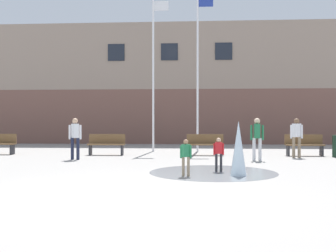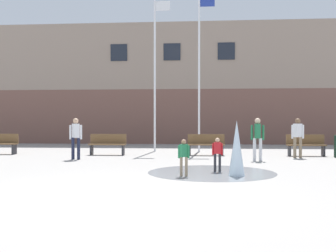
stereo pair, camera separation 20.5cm
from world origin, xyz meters
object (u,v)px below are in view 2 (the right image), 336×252
(park_bench_under_right_flagpole, at_px, (306,145))
(flagpole_left, at_px, (155,67))
(park_bench_under_left_flagpole, at_px, (108,144))
(child_running, at_px, (217,152))
(flagpole_right, at_px, (200,65))
(park_bench_center, at_px, (206,144))
(child_with_pink_shirt, at_px, (184,155))
(adult_watching, at_px, (298,135))
(adult_near_bench, at_px, (76,135))
(teen_by_trashcan, at_px, (258,136))
(park_bench_far_left, at_px, (0,143))

(park_bench_under_right_flagpole, height_order, flagpole_left, flagpole_left)
(park_bench_under_left_flagpole, bearing_deg, child_running, -50.36)
(flagpole_right, bearing_deg, park_bench_center, -82.47)
(park_bench_center, bearing_deg, park_bench_under_left_flagpole, -177.85)
(child_with_pink_shirt, bearing_deg, adult_watching, -164.95)
(park_bench_under_left_flagpole, height_order, child_running, child_running)
(park_bench_center, height_order, adult_watching, adult_watching)
(park_bench_under_right_flagpole, relative_size, adult_watching, 1.01)
(park_bench_center, xyz_separation_m, child_with_pink_shirt, (-0.71, -6.69, 0.10))
(park_bench_center, distance_m, adult_near_bench, 5.57)
(park_bench_under_left_flagpole, relative_size, flagpole_left, 0.21)
(teen_by_trashcan, distance_m, adult_watching, 2.19)
(park_bench_center, height_order, child_with_pink_shirt, child_with_pink_shirt)
(child_with_pink_shirt, height_order, child_running, same)
(flagpole_right, bearing_deg, flagpole_left, 180.00)
(park_bench_far_left, distance_m, park_bench_under_left_flagpole, 4.94)
(adult_near_bench, height_order, flagpole_left, flagpole_left)
(adult_near_bench, bearing_deg, park_bench_under_right_flagpole, 68.81)
(park_bench_under_left_flagpole, distance_m, adult_watching, 8.00)
(park_bench_under_left_flagpole, relative_size, park_bench_under_right_flagpole, 1.00)
(park_bench_far_left, height_order, park_bench_under_right_flagpole, same)
(park_bench_center, distance_m, flagpole_left, 4.86)
(teen_by_trashcan, xyz_separation_m, adult_near_bench, (-6.89, -0.07, 0.00))
(park_bench_center, xyz_separation_m, park_bench_under_right_flagpole, (4.22, -0.03, 0.00))
(child_running, bearing_deg, park_bench_far_left, 152.19)
(park_bench_under_left_flagpole, distance_m, flagpole_left, 4.66)
(adult_watching, bearing_deg, park_bench_far_left, 135.51)
(adult_watching, bearing_deg, child_running, -167.04)
(park_bench_under_right_flagpole, height_order, child_with_pink_shirt, child_with_pink_shirt)
(park_bench_under_left_flagpole, relative_size, child_with_pink_shirt, 1.62)
(park_bench_under_right_flagpole, distance_m, child_with_pink_shirt, 8.29)
(child_running, bearing_deg, flagpole_left, 111.48)
(flagpole_left, bearing_deg, flagpole_right, 0.00)
(child_running, distance_m, flagpole_left, 8.89)
(teen_by_trashcan, relative_size, flagpole_left, 0.21)
(child_running, bearing_deg, adult_near_bench, 150.52)
(teen_by_trashcan, distance_m, flagpole_left, 6.91)
(park_bench_under_right_flagpole, bearing_deg, child_running, -125.56)
(adult_near_bench, bearing_deg, adult_watching, 63.55)
(child_running, relative_size, flagpole_right, 0.12)
(park_bench_far_left, distance_m, park_bench_under_right_flagpole, 13.45)
(child_running, bearing_deg, flagpole_right, 96.09)
(park_bench_center, relative_size, adult_near_bench, 1.01)
(flagpole_left, relative_size, flagpole_right, 0.98)
(child_with_pink_shirt, bearing_deg, child_running, -168.70)
(park_bench_center, xyz_separation_m, adult_near_bench, (-5.03, -2.35, 0.45))
(teen_by_trashcan, relative_size, adult_watching, 1.00)
(adult_near_bench, xyz_separation_m, flagpole_left, (2.59, 4.44, 3.19))
(child_with_pink_shirt, bearing_deg, park_bench_under_right_flagpole, -164.04)
(flagpole_right, bearing_deg, teen_by_trashcan, -63.92)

